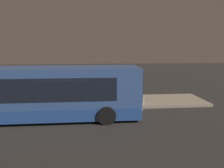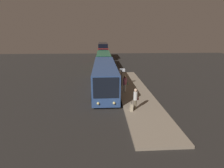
# 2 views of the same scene
# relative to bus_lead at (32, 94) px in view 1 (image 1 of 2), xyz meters

# --- Properties ---
(ground) EXTENTS (80.00, 80.00, 0.00)m
(ground) POSITION_rel_bus_lead_xyz_m (1.93, -0.07, -1.51)
(ground) COLOR #2B2826
(platform) EXTENTS (20.00, 3.48, 0.19)m
(platform) POSITION_rel_bus_lead_xyz_m (1.93, 3.27, -1.41)
(platform) COLOR gray
(platform) RESTS_ON ground
(bus_lead) EXTENTS (12.43, 2.82, 3.04)m
(bus_lead) POSITION_rel_bus_lead_xyz_m (0.00, 0.00, 0.00)
(bus_lead) COLOR #33518C
(bus_lead) RESTS_ON ground
(passenger_boarding) EXTENTS (0.58, 0.57, 1.84)m
(passenger_boarding) POSITION_rel_bus_lead_xyz_m (6.58, 2.49, -0.30)
(passenger_boarding) COLOR #6B604C
(passenger_boarding) RESTS_ON platform
(passenger_waiting) EXTENTS (0.56, 0.68, 1.82)m
(passenger_waiting) POSITION_rel_bus_lead_xyz_m (1.85, 2.21, -0.34)
(passenger_waiting) COLOR silver
(passenger_waiting) RESTS_ON platform
(suitcase) EXTENTS (0.37, 0.25, 0.83)m
(suitcase) POSITION_rel_bus_lead_xyz_m (6.91, 2.10, -1.02)
(suitcase) COLOR beige
(suitcase) RESTS_ON platform
(sign_post) EXTENTS (0.10, 0.76, 2.22)m
(sign_post) POSITION_rel_bus_lead_xyz_m (-0.40, 2.10, 0.10)
(sign_post) COLOR #4C4C51
(sign_post) RESTS_ON platform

